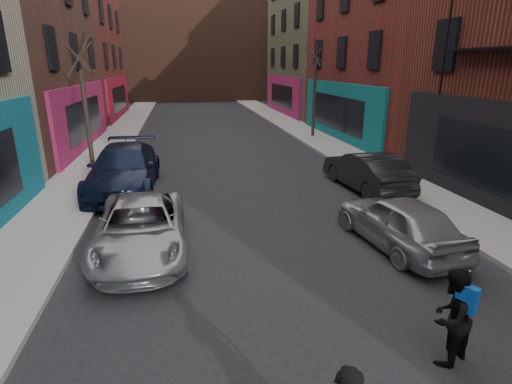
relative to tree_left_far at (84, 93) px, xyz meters
name	(u,v)px	position (x,y,z in m)	size (l,w,h in m)	color
sidewalk_left	(125,128)	(-0.05, 12.00, -3.31)	(2.50, 84.00, 0.13)	gray
sidewalk_right	(289,124)	(12.45, 12.00, -3.31)	(2.50, 84.00, 0.13)	gray
building_far	(193,45)	(6.20, 38.00, 3.62)	(40.00, 10.00, 14.00)	#47281E
tree_left_far	(84,93)	(0.00, 0.00, 0.00)	(2.00, 2.00, 6.50)	black
tree_right_far	(315,81)	(12.40, 6.00, 0.15)	(2.00, 2.00, 6.80)	black
parked_left_far	(141,227)	(2.89, -9.02, -2.72)	(2.18, 4.73, 1.31)	gray
parked_left_end	(124,169)	(1.84, -3.54, -2.55)	(2.31, 5.69, 1.65)	black
parked_right_far	(399,221)	(9.40, -9.94, -2.69)	(1.63, 4.05, 1.38)	gray
parked_right_end	(366,171)	(10.80, -5.11, -2.66)	(1.53, 4.39, 1.45)	black
pedestrian	(451,317)	(7.97, -14.00, -2.57)	(0.97, 0.88, 1.61)	black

